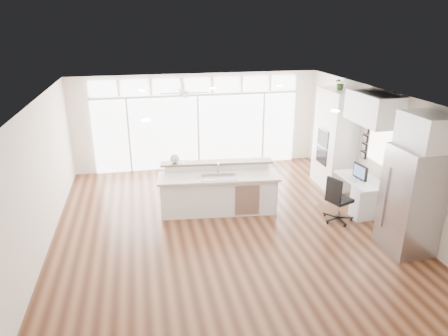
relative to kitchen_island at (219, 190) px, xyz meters
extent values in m
cube|color=#452415|center=(0.02, -0.91, -0.54)|extent=(7.00, 8.00, 0.02)
cube|color=white|center=(0.02, -0.91, 2.17)|extent=(7.00, 8.00, 0.02)
cube|color=silver|center=(0.02, 3.09, 0.82)|extent=(7.00, 0.04, 2.70)
cube|color=silver|center=(0.02, -4.91, 0.82)|extent=(7.00, 0.04, 2.70)
cube|color=silver|center=(-3.48, -0.91, 0.82)|extent=(0.04, 8.00, 2.70)
cube|color=silver|center=(3.52, -0.91, 0.82)|extent=(0.04, 8.00, 2.70)
cube|color=white|center=(0.02, 3.03, 0.52)|extent=(5.80, 0.06, 2.08)
cube|color=white|center=(0.02, 3.03, 1.85)|extent=(5.90, 0.06, 0.40)
cube|color=white|center=(3.48, -0.61, 1.02)|extent=(0.04, 0.85, 0.85)
cube|color=silver|center=(-0.48, 1.89, 1.95)|extent=(1.16, 1.16, 0.32)
cube|color=white|center=(0.02, -0.71, 2.15)|extent=(3.40, 3.00, 0.02)
cube|color=white|center=(3.19, 0.89, 0.72)|extent=(0.64, 1.20, 2.50)
cube|color=white|center=(3.15, -0.61, -0.15)|extent=(0.72, 1.30, 0.76)
cube|color=white|center=(3.19, -0.61, 1.82)|extent=(0.64, 1.30, 0.64)
cube|color=#A1A1A6|center=(3.13, -2.26, 0.47)|extent=(0.76, 0.90, 2.00)
cube|color=white|center=(3.19, -2.26, 1.77)|extent=(0.64, 0.90, 0.60)
cube|color=black|center=(3.48, 0.01, 0.87)|extent=(0.06, 0.22, 0.80)
cube|color=white|center=(0.00, 0.00, 0.00)|extent=(2.75, 1.29, 1.05)
cube|color=#3C2113|center=(2.71, -0.56, -0.52)|extent=(1.01, 0.74, 0.01)
cube|color=black|center=(2.43, -0.98, -0.02)|extent=(0.66, 0.64, 1.01)
sphere|color=silver|center=(-0.90, 0.50, 0.63)|extent=(0.26, 0.26, 0.21)
cube|color=black|center=(3.07, -0.61, 0.42)|extent=(0.14, 0.45, 0.37)
cube|color=silver|center=(2.90, -0.61, 0.24)|extent=(0.12, 0.29, 0.01)
imported|color=#365F28|center=(3.19, 0.89, 2.09)|extent=(0.32, 0.35, 0.24)
camera|label=1|loc=(-1.61, -7.99, 3.57)|focal=32.00mm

